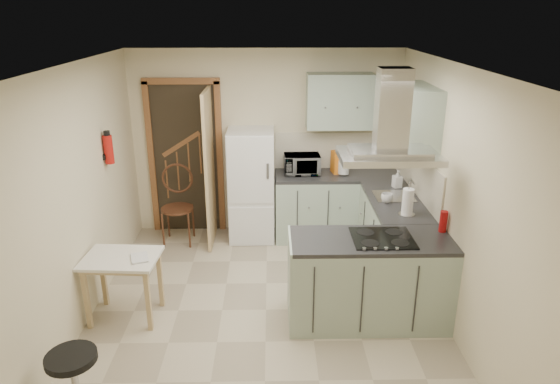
{
  "coord_description": "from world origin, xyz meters",
  "views": [
    {
      "loc": [
        0.07,
        -4.48,
        2.97
      ],
      "look_at": [
        0.16,
        0.45,
        1.15
      ],
      "focal_mm": 32.0,
      "sensor_mm": 36.0,
      "label": 1
    }
  ],
  "objects_px": {
    "bentwood_chair": "(177,209)",
    "stool": "(75,382)",
    "extractor_hood": "(389,156)",
    "fridge": "(252,185)",
    "peninsula": "(369,280)",
    "microwave": "(302,164)",
    "drop_leaf_table": "(125,287)"
  },
  "relations": [
    {
      "from": "peninsula",
      "to": "microwave",
      "type": "relative_size",
      "value": 3.32
    },
    {
      "from": "extractor_hood",
      "to": "fridge",
      "type": "bearing_deg",
      "value": 123.79
    },
    {
      "from": "peninsula",
      "to": "bentwood_chair",
      "type": "bearing_deg",
      "value": 140.37
    },
    {
      "from": "fridge",
      "to": "microwave",
      "type": "height_order",
      "value": "fridge"
    },
    {
      "from": "stool",
      "to": "fridge",
      "type": "bearing_deg",
      "value": 68.23
    },
    {
      "from": "fridge",
      "to": "extractor_hood",
      "type": "relative_size",
      "value": 1.67
    },
    {
      "from": "fridge",
      "to": "extractor_hood",
      "type": "distance_m",
      "value": 2.57
    },
    {
      "from": "bentwood_chair",
      "to": "microwave",
      "type": "bearing_deg",
      "value": 6.88
    },
    {
      "from": "drop_leaf_table",
      "to": "stool",
      "type": "relative_size",
      "value": 1.4
    },
    {
      "from": "bentwood_chair",
      "to": "stool",
      "type": "bearing_deg",
      "value": -94.77
    },
    {
      "from": "microwave",
      "to": "extractor_hood",
      "type": "bearing_deg",
      "value": -74.45
    },
    {
      "from": "extractor_hood",
      "to": "stool",
      "type": "xyz_separation_m",
      "value": [
        -2.58,
        -1.17,
        -1.46
      ]
    },
    {
      "from": "fridge",
      "to": "drop_leaf_table",
      "type": "xyz_separation_m",
      "value": [
        -1.22,
        -1.89,
        -0.41
      ]
    },
    {
      "from": "drop_leaf_table",
      "to": "bentwood_chair",
      "type": "xyz_separation_m",
      "value": [
        0.23,
        1.74,
        0.14
      ]
    },
    {
      "from": "drop_leaf_table",
      "to": "bentwood_chair",
      "type": "height_order",
      "value": "bentwood_chair"
    },
    {
      "from": "extractor_hood",
      "to": "microwave",
      "type": "relative_size",
      "value": 1.93
    },
    {
      "from": "peninsula",
      "to": "extractor_hood",
      "type": "bearing_deg",
      "value": 0.0
    },
    {
      "from": "peninsula",
      "to": "drop_leaf_table",
      "type": "xyz_separation_m",
      "value": [
        -2.44,
        0.09,
        -0.11
      ]
    },
    {
      "from": "microwave",
      "to": "bentwood_chair",
      "type": "bearing_deg",
      "value": -176.0
    },
    {
      "from": "fridge",
      "to": "stool",
      "type": "xyz_separation_m",
      "value": [
        -1.26,
        -3.15,
        -0.49
      ]
    },
    {
      "from": "peninsula",
      "to": "stool",
      "type": "relative_size",
      "value": 2.99
    },
    {
      "from": "peninsula",
      "to": "microwave",
      "type": "bearing_deg",
      "value": 105.34
    },
    {
      "from": "peninsula",
      "to": "drop_leaf_table",
      "type": "height_order",
      "value": "peninsula"
    },
    {
      "from": "peninsula",
      "to": "stool",
      "type": "bearing_deg",
      "value": -154.71
    },
    {
      "from": "extractor_hood",
      "to": "bentwood_chair",
      "type": "height_order",
      "value": "extractor_hood"
    },
    {
      "from": "fridge",
      "to": "bentwood_chair",
      "type": "height_order",
      "value": "fridge"
    },
    {
      "from": "peninsula",
      "to": "microwave",
      "type": "height_order",
      "value": "microwave"
    },
    {
      "from": "drop_leaf_table",
      "to": "peninsula",
      "type": "bearing_deg",
      "value": 1.64
    },
    {
      "from": "fridge",
      "to": "stool",
      "type": "distance_m",
      "value": 3.43
    },
    {
      "from": "fridge",
      "to": "microwave",
      "type": "distance_m",
      "value": 0.73
    },
    {
      "from": "fridge",
      "to": "microwave",
      "type": "xyz_separation_m",
      "value": [
        0.67,
        0.03,
        0.28
      ]
    },
    {
      "from": "extractor_hood",
      "to": "stool",
      "type": "distance_m",
      "value": 3.19
    }
  ]
}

